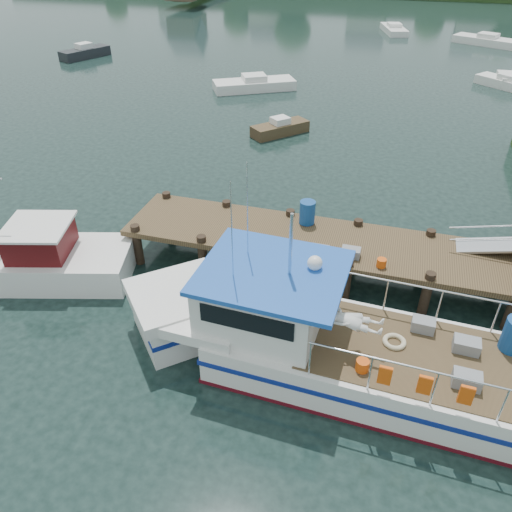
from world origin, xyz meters
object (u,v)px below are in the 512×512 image
(lobster_boat, at_px, (315,338))
(work_boat, at_px, (20,260))
(moored_d, at_px, (394,29))
(dock, at_px, (504,243))
(moored_rowboat, at_px, (280,128))
(moored_far, at_px, (487,41))
(moored_a, at_px, (254,84))
(moored_e, at_px, (85,52))
(moored_b, at_px, (507,83))

(lobster_boat, relative_size, work_boat, 1.44)
(work_boat, bearing_deg, moored_d, 62.95)
(dock, bearing_deg, moored_d, 97.28)
(moored_rowboat, xyz_separation_m, moored_far, (13.58, 29.10, 0.02))
(lobster_boat, distance_m, moored_a, 27.04)
(moored_rowboat, height_order, moored_a, moored_a)
(work_boat, bearing_deg, moored_a, 71.07)
(dock, bearing_deg, moored_e, 140.34)
(lobster_boat, distance_m, moored_e, 40.57)
(moored_a, relative_size, moored_d, 1.03)
(lobster_boat, xyz_separation_m, moored_d, (-0.87, 50.08, -0.68))
(moored_a, bearing_deg, moored_rowboat, -73.93)
(moored_rowboat, bearing_deg, lobster_boat, -91.35)
(dock, bearing_deg, moored_b, 82.56)
(work_boat, distance_m, moored_b, 35.36)
(dock, relative_size, moored_rowboat, 4.97)
(lobster_boat, bearing_deg, moored_far, 82.39)
(moored_b, height_order, moored_e, moored_e)
(work_boat, relative_size, moored_far, 1.26)
(dock, xyz_separation_m, moored_far, (3.32, 41.88, -1.85))
(moored_far, distance_m, moored_b, 15.30)
(moored_a, distance_m, moored_d, 26.08)
(moored_far, xyz_separation_m, moored_e, (-34.87, -15.73, 0.06))
(moored_a, xyz_separation_m, moored_d, (8.41, 24.69, -0.05))
(lobster_boat, relative_size, moored_rowboat, 3.57)
(moored_d, bearing_deg, work_boat, -87.56)
(moored_far, bearing_deg, moored_d, 168.42)
(moored_a, bearing_deg, dock, -65.75)
(work_boat, height_order, moored_a, work_boat)
(moored_a, bearing_deg, work_boat, -103.20)
(moored_rowboat, distance_m, moored_e, 25.14)
(lobster_boat, xyz_separation_m, moored_far, (8.28, 46.37, -0.64))
(lobster_boat, xyz_separation_m, moored_b, (8.43, 31.07, -0.67))
(moored_far, distance_m, moored_d, 9.87)
(dock, relative_size, moored_b, 3.73)
(moored_e, bearing_deg, work_boat, -47.26)
(moored_b, bearing_deg, lobster_boat, -101.87)
(moored_far, relative_size, moored_b, 1.48)
(moored_e, bearing_deg, moored_a, -2.67)
(moored_d, bearing_deg, dock, -68.97)
(dock, bearing_deg, moored_a, 124.26)
(moored_far, bearing_deg, work_boat, -102.25)
(moored_rowboat, distance_m, moored_b, 19.47)
(dock, xyz_separation_m, moored_d, (-5.82, 45.59, -1.89))
(moored_rowboat, distance_m, moored_far, 32.11)
(moored_rowboat, height_order, moored_e, moored_e)
(lobster_boat, height_order, moored_far, lobster_boat)
(work_boat, xyz_separation_m, moored_b, (19.05, 29.79, -0.33))
(moored_rowboat, relative_size, moored_far, 0.51)
(work_boat, xyz_separation_m, moored_e, (-15.96, 29.36, -0.24))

